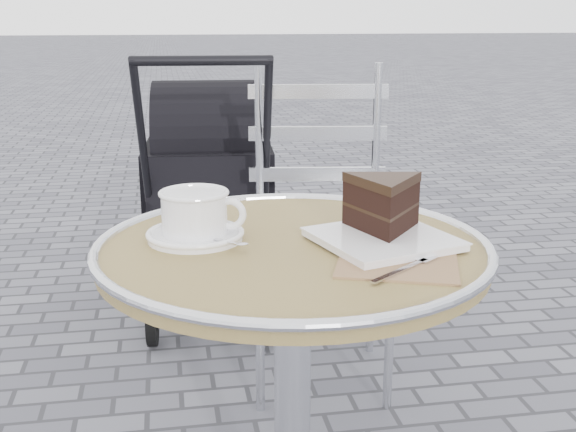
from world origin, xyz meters
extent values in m
cylinder|color=silver|center=(0.00, 0.00, 0.36)|extent=(0.07, 0.07, 0.67)
cylinder|color=tan|center=(0.00, 0.00, 0.71)|extent=(0.70, 0.70, 0.03)
torus|color=silver|center=(0.00, 0.00, 0.73)|extent=(0.72, 0.72, 0.02)
cylinder|color=white|center=(-0.17, 0.06, 0.74)|extent=(0.17, 0.17, 0.01)
cylinder|color=white|center=(-0.17, 0.06, 0.78)|extent=(0.15, 0.15, 0.08)
torus|color=white|center=(-0.11, 0.05, 0.78)|extent=(0.06, 0.03, 0.06)
cylinder|color=beige|center=(-0.17, 0.06, 0.82)|extent=(0.11, 0.11, 0.01)
cube|color=#926B50|center=(0.16, -0.12, 0.73)|extent=(0.25, 0.25, 0.00)
cube|color=white|center=(0.16, -0.03, 0.74)|extent=(0.27, 0.27, 0.01)
cylinder|color=silver|center=(0.03, 0.67, 0.25)|extent=(0.03, 0.03, 0.50)
cylinder|color=silver|center=(0.40, 0.62, 0.25)|extent=(0.03, 0.03, 0.50)
cylinder|color=silver|center=(0.08, 1.04, 0.25)|extent=(0.03, 0.03, 0.50)
cylinder|color=silver|center=(0.45, 0.99, 0.25)|extent=(0.03, 0.03, 0.50)
cube|color=silver|center=(0.24, 0.83, 0.51)|extent=(0.50, 0.50, 0.02)
cube|color=black|center=(-0.06, 1.45, 0.47)|extent=(0.46, 0.68, 0.40)
cylinder|color=black|center=(-0.10, 0.92, 1.00)|extent=(0.41, 0.06, 0.03)
cylinder|color=black|center=(-0.29, 1.17, 0.09)|extent=(0.05, 0.18, 0.18)
cylinder|color=black|center=(0.12, 1.14, 0.09)|extent=(0.05, 0.18, 0.18)
cylinder|color=black|center=(-0.25, 1.76, 0.14)|extent=(0.06, 0.28, 0.27)
cylinder|color=black|center=(0.17, 1.73, 0.14)|extent=(0.06, 0.28, 0.27)
camera|label=1|loc=(-0.22, -1.22, 1.13)|focal=45.00mm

